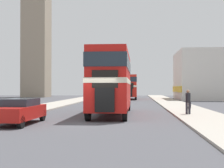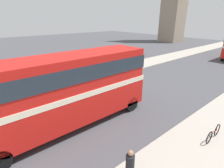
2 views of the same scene
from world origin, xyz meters
TOP-DOWN VIEW (x-y plane):
  - double_decker_bus at (0.62, 5.35)m, footprint 2.50×10.37m
  - pedestrian_walking at (5.99, 4.94)m, footprint 0.34×0.34m
  - bicycle_on_pavement at (6.97, 10.46)m, footprint 0.05×1.76m

SIDE VIEW (x-z plane):
  - bicycle_on_pavement at x=6.97m, z-range 0.09..0.87m
  - pedestrian_walking at x=5.99m, z-range 0.23..1.93m
  - double_decker_bus at x=0.62m, z-range 0.41..4.87m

